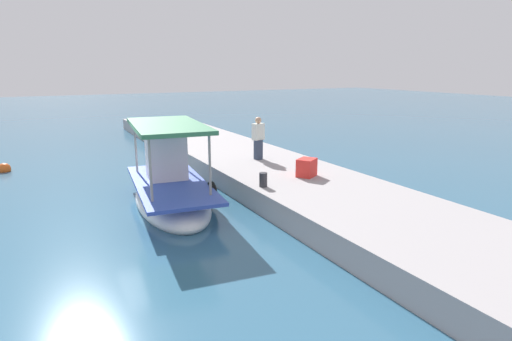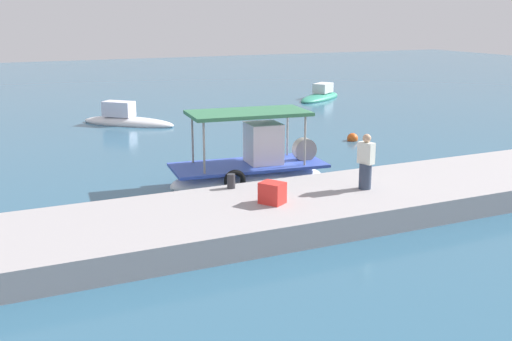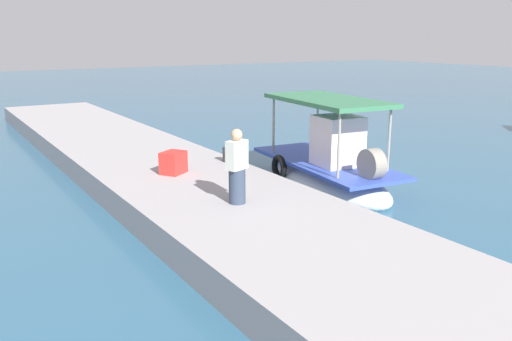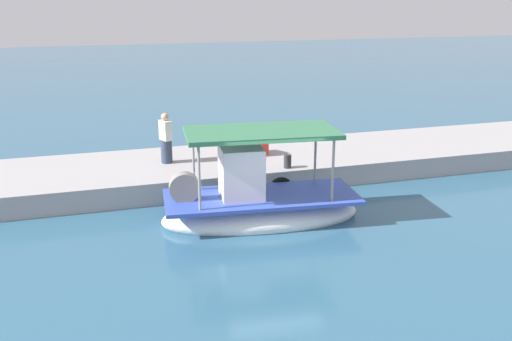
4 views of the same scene
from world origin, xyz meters
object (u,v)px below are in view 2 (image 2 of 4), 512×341
(cargo_crate, at_px, (272,193))
(moored_boat_near, at_px, (127,120))
(fisherman_near_bollard, at_px, (366,164))
(moored_boat_mid, at_px, (320,96))
(marker_buoy, at_px, (353,138))
(mooring_bollard, at_px, (231,181))
(main_fishing_boat, at_px, (251,171))

(cargo_crate, distance_m, moored_boat_near, 17.63)
(fisherman_near_bollard, xyz_separation_m, cargo_crate, (-3.11, -0.13, -0.45))
(moored_boat_mid, bearing_deg, marker_buoy, -114.90)
(cargo_crate, height_order, moored_boat_near, cargo_crate)
(mooring_bollard, relative_size, marker_buoy, 0.85)
(cargo_crate, distance_m, moored_boat_mid, 26.31)
(moored_boat_near, xyz_separation_m, moored_boat_mid, (14.37, 4.25, -0.04))
(mooring_bollard, distance_m, marker_buoy, 11.57)
(marker_buoy, bearing_deg, mooring_bollard, -141.73)
(marker_buoy, bearing_deg, fisherman_near_bollard, -121.91)
(moored_boat_near, bearing_deg, main_fishing_boat, -85.53)
(fisherman_near_bollard, xyz_separation_m, moored_boat_near, (-2.87, 17.48, -1.22))
(fisherman_near_bollard, relative_size, moored_boat_near, 0.34)
(mooring_bollard, distance_m, moored_boat_mid, 25.04)
(main_fishing_boat, height_order, fisherman_near_bollard, main_fishing_boat)
(moored_boat_near, bearing_deg, cargo_crate, -90.76)
(main_fishing_boat, distance_m, moored_boat_near, 13.47)
(main_fishing_boat, distance_m, fisherman_near_bollard, 4.55)
(fisherman_near_bollard, height_order, moored_boat_mid, fisherman_near_bollard)
(mooring_bollard, distance_m, moored_boat_near, 15.79)
(main_fishing_boat, xyz_separation_m, moored_boat_mid, (13.32, 17.68, -0.33))
(fisherman_near_bollard, relative_size, moored_boat_mid, 0.33)
(mooring_bollard, xyz_separation_m, moored_boat_near, (0.66, 15.76, -0.69))
(cargo_crate, relative_size, moored_boat_near, 0.13)
(moored_boat_mid, bearing_deg, main_fishing_boat, -127.00)
(cargo_crate, bearing_deg, moored_boat_near, 89.24)
(fisherman_near_bollard, xyz_separation_m, mooring_bollard, (-3.54, 1.72, -0.53))
(mooring_bollard, relative_size, cargo_crate, 0.68)
(cargo_crate, distance_m, marker_buoy, 12.50)
(mooring_bollard, distance_m, cargo_crate, 1.90)
(main_fishing_boat, xyz_separation_m, marker_buoy, (7.35, 4.81, -0.39))
(fisherman_near_bollard, bearing_deg, moored_boat_mid, 62.13)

